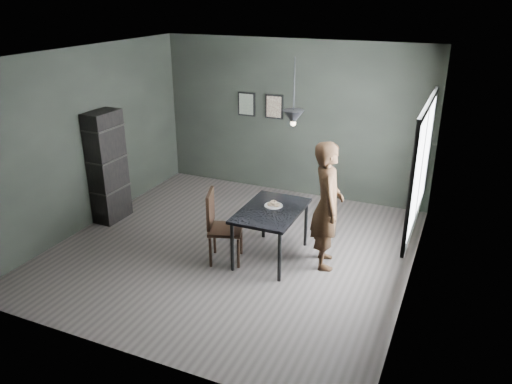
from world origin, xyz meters
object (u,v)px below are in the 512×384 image
at_px(cafe_table, 271,215).
at_px(pendant_lamp, 293,117).
at_px(shelf_unit, 108,167).
at_px(white_plate, 274,206).
at_px(woman, 327,205).
at_px(wood_chair, 219,222).

relative_size(cafe_table, pendant_lamp, 1.39).
bearing_deg(shelf_unit, pendant_lamp, -0.29).
relative_size(white_plate, woman, 0.13).
bearing_deg(pendant_lamp, shelf_unit, 178.86).
xyz_separation_m(cafe_table, white_plate, (-0.01, 0.10, 0.08)).
distance_m(cafe_table, woman, 0.80).
height_order(woman, pendant_lamp, pendant_lamp).
height_order(white_plate, shelf_unit, shelf_unit).
distance_m(white_plate, woman, 0.77).
distance_m(cafe_table, shelf_unit, 2.93).
xyz_separation_m(white_plate, shelf_unit, (-2.91, 0.06, 0.15)).
relative_size(cafe_table, woman, 0.67).
bearing_deg(shelf_unit, woman, 0.37).
xyz_separation_m(woman, shelf_unit, (-3.67, 0.03, 0.02)).
height_order(white_plate, woman, woman).
height_order(woman, shelf_unit, shelf_unit).
bearing_deg(pendant_lamp, white_plate, 178.95).
relative_size(shelf_unit, pendant_lamp, 2.10).
bearing_deg(wood_chair, woman, 0.17).
distance_m(shelf_unit, pendant_lamp, 3.37).
xyz_separation_m(woman, pendant_lamp, (-0.50, -0.03, 1.16)).
distance_m(wood_chair, pendant_lamp, 1.77).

